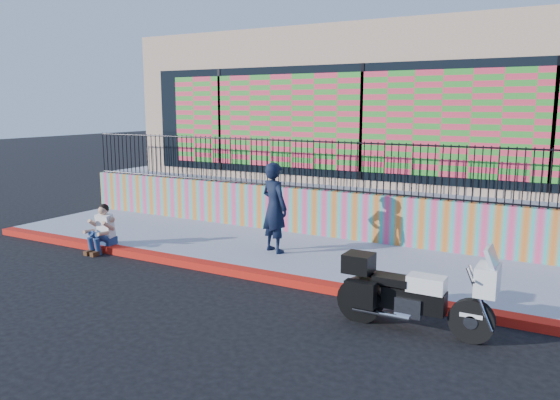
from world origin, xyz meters
The scene contains 10 objects.
ground centered at (0.00, 0.00, 0.00)m, with size 90.00×90.00×0.00m, color black.
red_curb centered at (0.00, 0.00, 0.07)m, with size 16.00×0.30×0.15m, color #AA200C.
sidewalk centered at (0.00, 1.65, 0.07)m, with size 16.00×3.00×0.15m, color gray.
mural_wall centered at (0.00, 3.25, 0.70)m, with size 16.00×0.20×1.10m, color #E53C70.
metal_fence centered at (0.00, 3.25, 1.85)m, with size 15.80×0.04×1.20m, color black, non-canonical shape.
elevated_platform centered at (0.00, 8.35, 0.62)m, with size 16.00×10.00×1.25m, color gray.
storefront_building centered at (0.00, 8.13, 3.25)m, with size 14.00×8.06×4.00m.
police_motorcycle centered at (2.77, -0.96, 0.59)m, with size 2.26×0.75×1.41m.
police_officer centered at (-0.87, 1.38, 1.11)m, with size 0.70×0.46×1.93m, color black.
seated_man centered at (-4.48, -0.12, 0.45)m, with size 0.54×0.71×1.06m.
Camera 1 is at (4.82, -8.49, 3.26)m, focal length 35.00 mm.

